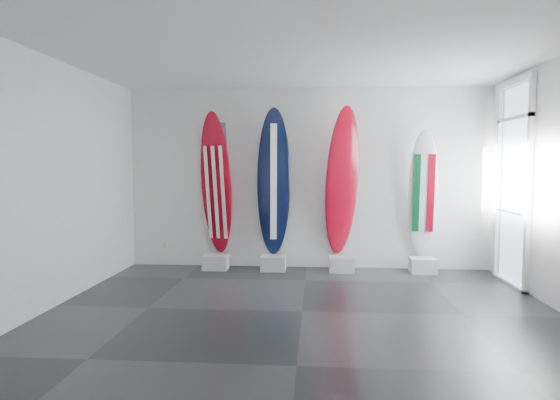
# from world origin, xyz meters

# --- Properties ---
(floor) EXTENTS (6.00, 6.00, 0.00)m
(floor) POSITION_xyz_m (0.00, 0.00, 0.00)
(floor) COLOR black
(floor) RESTS_ON ground
(ceiling) EXTENTS (6.00, 6.00, 0.00)m
(ceiling) POSITION_xyz_m (0.00, 0.00, 3.00)
(ceiling) COLOR white
(ceiling) RESTS_ON wall_back
(wall_back) EXTENTS (6.00, 0.00, 6.00)m
(wall_back) POSITION_xyz_m (0.00, 2.50, 1.50)
(wall_back) COLOR white
(wall_back) RESTS_ON ground
(wall_front) EXTENTS (6.00, 0.00, 6.00)m
(wall_front) POSITION_xyz_m (0.00, -2.50, 1.50)
(wall_front) COLOR white
(wall_front) RESTS_ON ground
(wall_left) EXTENTS (0.00, 5.00, 5.00)m
(wall_left) POSITION_xyz_m (-3.00, 0.00, 1.50)
(wall_left) COLOR white
(wall_left) RESTS_ON ground
(display_block_usa) EXTENTS (0.40, 0.30, 0.24)m
(display_block_usa) POSITION_xyz_m (-1.50, 2.18, 0.12)
(display_block_usa) COLOR silver
(display_block_usa) RESTS_ON floor
(surfboard_usa) EXTENTS (0.61, 0.51, 2.36)m
(surfboard_usa) POSITION_xyz_m (-1.50, 2.28, 1.41)
(surfboard_usa) COLOR #A0071A
(surfboard_usa) RESTS_ON display_block_usa
(display_block_navy) EXTENTS (0.40, 0.30, 0.24)m
(display_block_navy) POSITION_xyz_m (-0.54, 2.18, 0.12)
(display_block_navy) COLOR silver
(display_block_navy) RESTS_ON floor
(surfboard_navy) EXTENTS (0.57, 0.26, 2.41)m
(surfboard_navy) POSITION_xyz_m (-0.54, 2.28, 1.45)
(surfboard_navy) COLOR black
(surfboard_navy) RESTS_ON display_block_navy
(display_block_swiss) EXTENTS (0.40, 0.30, 0.24)m
(display_block_swiss) POSITION_xyz_m (0.57, 2.18, 0.12)
(display_block_swiss) COLOR silver
(display_block_swiss) RESTS_ON floor
(surfboard_swiss) EXTENTS (0.67, 0.62, 2.43)m
(surfboard_swiss) POSITION_xyz_m (0.57, 2.28, 1.45)
(surfboard_swiss) COLOR #A0071A
(surfboard_swiss) RESTS_ON display_block_swiss
(display_block_italy) EXTENTS (0.40, 0.30, 0.24)m
(display_block_italy) POSITION_xyz_m (1.86, 2.18, 0.12)
(display_block_italy) COLOR silver
(display_block_italy) RESTS_ON floor
(surfboard_italy) EXTENTS (0.50, 0.42, 2.06)m
(surfboard_italy) POSITION_xyz_m (1.86, 2.28, 1.26)
(surfboard_italy) COLOR white
(surfboard_italy) RESTS_ON display_block_italy
(wall_outlet) EXTENTS (0.09, 0.02, 0.13)m
(wall_outlet) POSITION_xyz_m (-2.45, 2.48, 0.35)
(wall_outlet) COLOR silver
(wall_outlet) RESTS_ON wall_back
(glass_door) EXTENTS (0.12, 1.16, 2.85)m
(glass_door) POSITION_xyz_m (2.97, 1.55, 1.43)
(glass_door) COLOR white
(glass_door) RESTS_ON floor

